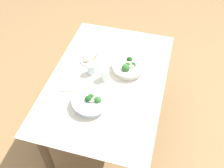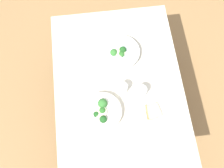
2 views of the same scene
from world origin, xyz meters
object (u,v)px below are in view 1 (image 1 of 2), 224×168
fork_by_near_bowl (90,134)px  table_knife_left (130,119)px  water_glass_center (92,69)px  fork_by_far_bowl (142,46)px  table_knife_right (131,136)px  water_glass_side (105,75)px  napkin_folded_upper (68,81)px  broccoli_bowl_far (91,102)px  broccoli_bowl_near (128,67)px  bread_side_plate (90,59)px

fork_by_near_bowl → table_knife_left: 0.31m
water_glass_center → fork_by_far_bowl: water_glass_center is taller
water_glass_center → table_knife_right: size_ratio=0.50×
water_glass_side → table_knife_left: size_ratio=0.45×
fork_by_near_bowl → table_knife_right: 0.28m
water_glass_center → napkin_folded_upper: size_ratio=0.45×
broccoli_bowl_far → water_glass_center: same height
water_glass_center → napkin_folded_upper: water_glass_center is taller
water_glass_center → fork_by_near_bowl: 0.59m
broccoli_bowl_far → fork_by_near_bowl: 0.26m
water_glass_side → fork_by_far_bowl: 0.53m
broccoli_bowl_near → table_knife_left: size_ratio=1.33×
fork_by_near_bowl → table_knife_left: (0.19, -0.24, -0.00)m
fork_by_far_bowl → table_knife_right: same height
broccoli_bowl_far → napkin_folded_upper: (0.17, 0.25, -0.03)m
water_glass_side → table_knife_right: 0.57m
fork_by_far_bowl → broccoli_bowl_near: bearing=-98.4°
bread_side_plate → table_knife_left: size_ratio=0.87×
fork_by_far_bowl → napkin_folded_upper: napkin_folded_upper is taller
table_knife_left → fork_by_far_bowl: bearing=150.0°
bread_side_plate → water_glass_side: bearing=-134.4°
table_knife_right → bread_side_plate: bearing=-93.7°
broccoli_bowl_near → fork_by_near_bowl: size_ratio=2.43×
table_knife_right → napkin_folded_upper: (0.36, 0.60, 0.00)m
water_glass_side → broccoli_bowl_far: bearing=174.9°
bread_side_plate → water_glass_center: 0.16m
water_glass_center → napkin_folded_upper: (-0.15, 0.15, -0.04)m
broccoli_bowl_far → broccoli_bowl_near: 0.47m
water_glass_center → table_knife_left: (-0.38, -0.41, -0.04)m
water_glass_center → fork_by_near_bowl: water_glass_center is taller
water_glass_center → fork_by_far_bowl: 0.56m
fork_by_far_bowl → table_knife_right: bearing=-83.3°
broccoli_bowl_near → bread_side_plate: broccoli_bowl_near is taller
fork_by_near_bowl → napkin_folded_upper: size_ratio=0.54×
water_glass_center → table_knife_right: bearing=-138.8°
water_glass_side → napkin_folded_upper: (-0.11, 0.28, -0.04)m
broccoli_bowl_near → fork_by_near_bowl: (-0.67, 0.12, -0.03)m
bread_side_plate → water_glass_center: water_glass_center is taller
water_glass_center → water_glass_side: (-0.04, -0.13, -0.00)m
fork_by_near_bowl → table_knife_right: (0.06, -0.27, -0.00)m
fork_by_near_bowl → table_knife_left: bearing=134.4°
broccoli_bowl_far → water_glass_side: (0.28, -0.03, 0.01)m
broccoli_bowl_far → table_knife_left: 0.32m
table_knife_right → napkin_folded_upper: napkin_folded_upper is taller
bread_side_plate → napkin_folded_upper: 0.31m
broccoli_bowl_near → water_glass_side: size_ratio=2.96×
broccoli_bowl_near → table_knife_right: (-0.62, -0.16, -0.03)m
broccoli_bowl_far → bread_side_plate: (0.47, 0.16, -0.02)m
table_knife_left → table_knife_right: size_ratio=1.10×
bread_side_plate → fork_by_near_bowl: 0.75m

